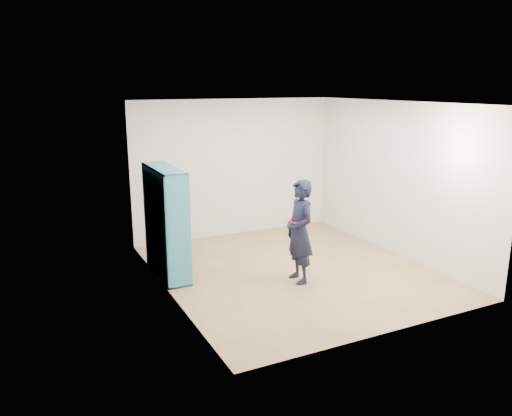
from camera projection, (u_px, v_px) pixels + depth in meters
name	position (u px, v px, depth m)	size (l,w,h in m)	color
floor	(293.00, 270.00, 7.88)	(4.50, 4.50, 0.00)	#966C44
ceiling	(296.00, 103.00, 7.25)	(4.50, 4.50, 0.00)	white
wall_left	(166.00, 204.00, 6.71)	(0.02, 4.50, 2.60)	silver
wall_right	(397.00, 179.00, 8.42)	(0.02, 4.50, 2.60)	silver
wall_back	(235.00, 168.00, 9.53)	(4.00, 0.02, 2.60)	silver
wall_front	(396.00, 227.00, 5.61)	(4.00, 0.02, 2.60)	silver
bookshelf	(165.00, 224.00, 7.53)	(0.36, 1.25, 1.67)	teal
person	(300.00, 231.00, 7.28)	(0.40, 0.58, 1.54)	black
smartphone	(289.00, 224.00, 7.28)	(0.03, 0.11, 0.14)	silver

